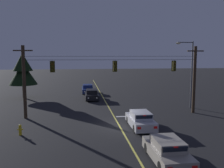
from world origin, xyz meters
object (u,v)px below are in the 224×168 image
Objects in this scene: tree_verge_near at (23,70)px; car_waiting_near_lane at (140,120)px; traffic_light_leftmost at (52,67)px; street_lamp_corner at (189,68)px; car_oncoming_trailing at (88,89)px; car_waiting_second_near at (167,151)px; traffic_light_centre at (174,66)px; traffic_light_left_inner at (115,66)px; fire_hydrant at (20,130)px; car_oncoming_lead at (92,95)px.

car_waiting_near_lane is at bearing -51.04° from tree_verge_near.
traffic_light_leftmost is 15.41m from street_lamp_corner.
car_waiting_second_near is at bearing -82.16° from car_oncoming_trailing.
car_waiting_second_near is at bearing -60.56° from tree_verge_near.
traffic_light_centre is 0.19× the size of tree_verge_near.
tree_verge_near reaches higher than traffic_light_left_inner.
traffic_light_leftmost is 0.28× the size of car_waiting_near_lane.
fire_hydrant is at bearing -160.31° from traffic_light_centre.
traffic_light_centre is 12.96m from car_waiting_second_near.
car_waiting_near_lane and car_waiting_second_near have the same top height.
car_waiting_near_lane is (1.54, -4.45, -4.40)m from traffic_light_left_inner.
tree_verge_near reaches higher than traffic_light_leftmost.
traffic_light_leftmost is 13.00m from tree_verge_near.
car_oncoming_lead is 5.26× the size of fire_hydrant.
street_lamp_corner is at bearing -33.15° from car_oncoming_lead.
car_oncoming_trailing is at bearing 20.83° from tree_verge_near.
car_oncoming_trailing is at bearing 119.04° from traffic_light_centre.
car_waiting_second_near is at bearing -119.49° from street_lamp_corner.
traffic_light_leftmost is at bearing -65.42° from tree_verge_near.
car_waiting_second_near is 0.56× the size of street_lamp_corner.
street_lamp_corner is 19.27m from fire_hydrant.
car_oncoming_lead is 1.00× the size of car_oncoming_trailing.
traffic_light_left_inner is 6.24m from traffic_light_centre.
traffic_light_leftmost reaches higher than car_waiting_near_lane.
traffic_light_centre is 18.08m from car_oncoming_trailing.
traffic_light_leftmost is at bearing 68.79° from fire_hydrant.
traffic_light_centre is 7.83m from car_waiting_near_lane.
traffic_light_leftmost reaches higher than car_waiting_second_near.
car_waiting_near_lane is at bearing 4.24° from fire_hydrant.
car_waiting_near_lane is 20.14m from car_oncoming_trailing.
car_oncoming_lead is (-3.45, 13.93, -0.00)m from car_waiting_near_lane.
street_lamp_corner is at bearing -48.96° from car_oncoming_trailing.
car_oncoming_lead is 0.57× the size of street_lamp_corner.
tree_verge_near is (-12.96, 22.97, 3.37)m from car_waiting_second_near.
tree_verge_near is at bearing 134.50° from traffic_light_left_inner.
car_waiting_second_near is (-0.16, -6.74, 0.00)m from car_waiting_near_lane.
fire_hydrant is at bearing -111.21° from traffic_light_leftmost.
car_oncoming_lead is at bearing 130.65° from traffic_light_centre.
traffic_light_left_inner reaches higher than car_oncoming_lead.
traffic_light_left_inner is 12.10m from car_waiting_second_near.
traffic_light_leftmost is 7.21m from fire_hydrant.
car_oncoming_trailing is at bearing 131.04° from street_lamp_corner.
traffic_light_leftmost is 6.19m from traffic_light_left_inner.
car_oncoming_lead is at bearing 65.68° from traffic_light_leftmost.
tree_verge_near is 17.66m from fire_hydrant.
traffic_light_centre is 0.28× the size of car_oncoming_trailing.
car_oncoming_lead is at bearing 66.76° from fire_hydrant.
car_oncoming_trailing is at bearing 98.42° from traffic_light_left_inner.
tree_verge_near is (-11.58, 11.79, -1.03)m from traffic_light_left_inner.
street_lamp_corner reaches higher than traffic_light_centre.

